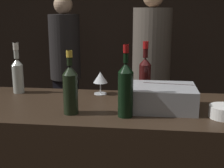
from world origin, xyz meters
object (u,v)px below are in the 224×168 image
champagne_bottle (70,88)px  person_in_hoodie (65,63)px  ice_bin_with_bottles (163,96)px  red_wine_bottle_tall (145,73)px  wine_glass (100,78)px  red_wine_bottle_burgundy (126,88)px  bowl_white (224,111)px  person_blond_tee (151,66)px  white_wine_bottle (18,73)px

champagne_bottle → person_in_hoodie: (-0.55, 1.92, -0.22)m
person_in_hoodie → ice_bin_with_bottles: bearing=54.0°
champagne_bottle → red_wine_bottle_tall: red_wine_bottle_tall is taller
wine_glass → red_wine_bottle_burgundy: (0.19, -0.41, 0.04)m
bowl_white → wine_glass: size_ratio=1.04×
ice_bin_with_bottles → person_blond_tee: bearing=92.1°
champagne_bottle → red_wine_bottle_tall: size_ratio=0.98×
wine_glass → person_blond_tee: (0.34, 1.31, -0.15)m
wine_glass → white_wine_bottle: (-0.54, -0.03, 0.03)m
bowl_white → champagne_bottle: (-0.80, -0.03, 0.11)m
champagne_bottle → person_blond_tee: size_ratio=0.19×
person_blond_tee → person_in_hoodie: bearing=-35.3°
bowl_white → person_in_hoodie: bearing=125.5°
red_wine_bottle_burgundy → white_wine_bottle: size_ratio=1.13×
bowl_white → red_wine_bottle_burgundy: red_wine_bottle_burgundy is taller
red_wine_bottle_tall → person_in_hoodie: 1.78m
ice_bin_with_bottles → bowl_white: bearing=-19.8°
wine_glass → person_blond_tee: person_blond_tee is taller
champagne_bottle → bowl_white: bearing=2.1°
white_wine_bottle → person_blond_tee: bearing=56.7°
ice_bin_with_bottles → wine_glass: bearing=146.4°
white_wine_bottle → champagne_bottle: (0.45, -0.37, 0.01)m
red_wine_bottle_tall → bowl_white: bearing=-44.1°
bowl_white → person_in_hoodie: 2.33m
ice_bin_with_bottles → bowl_white: 0.33m
white_wine_bottle → person_blond_tee: 1.61m
bowl_white → red_wine_bottle_tall: red_wine_bottle_tall is taller
red_wine_bottle_burgundy → white_wine_bottle: (-0.74, 0.38, -0.02)m
white_wine_bottle → person_in_hoodie: person_in_hoodie is taller
ice_bin_with_bottles → bowl_white: ice_bin_with_bottles is taller
white_wine_bottle → person_in_hoodie: size_ratio=0.19×
champagne_bottle → ice_bin_with_bottles: bearing=15.9°
red_wine_bottle_burgundy → person_blond_tee: size_ratio=0.21×
white_wine_bottle → red_wine_bottle_burgundy: bearing=-27.3°
red_wine_bottle_tall → wine_glass: bearing=-174.2°
red_wine_bottle_burgundy → champagne_bottle: bearing=177.7°
ice_bin_with_bottles → red_wine_bottle_tall: 0.32m
red_wine_bottle_burgundy → person_blond_tee: (0.14, 1.72, -0.19)m
red_wine_bottle_burgundy → red_wine_bottle_tall: (0.09, 0.44, -0.01)m
ice_bin_with_bottles → white_wine_bottle: 0.97m
ice_bin_with_bottles → person_blond_tee: 1.57m
bowl_white → person_blond_tee: size_ratio=0.08×
person_in_hoodie → person_blond_tee: (0.99, -0.22, 0.04)m
person_in_hoodie → bowl_white: bearing=59.1°
ice_bin_with_bottles → champagne_bottle: champagne_bottle is taller
wine_glass → person_in_hoodie: size_ratio=0.08×
ice_bin_with_bottles → white_wine_bottle: bearing=166.2°
red_wine_bottle_burgundy → person_in_hoodie: person_in_hoodie is taller
red_wine_bottle_burgundy → person_blond_tee: bearing=85.3°
wine_glass → red_wine_bottle_burgundy: bearing=-64.7°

